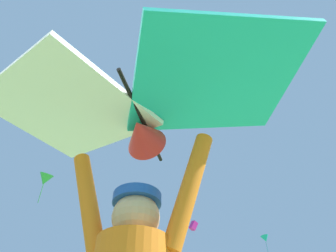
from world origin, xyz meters
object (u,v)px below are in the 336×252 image
at_px(held_stunt_kite, 138,103).
at_px(distant_kite_green_mid_right, 45,179).
at_px(distant_kite_teal_far_center, 265,239).
at_px(distant_kite_magenta_low_right, 193,226).

height_order(held_stunt_kite, distant_kite_green_mid_right, distant_kite_green_mid_right).
distance_m(distant_kite_teal_far_center, distant_kite_green_mid_right, 23.07).
bearing_deg(held_stunt_kite, distant_kite_magenta_low_right, 89.90).
xyz_separation_m(distant_kite_magenta_low_right, distant_kite_green_mid_right, (-8.51, -13.58, -3.12)).
distance_m(held_stunt_kite, distant_kite_magenta_low_right, 30.46).
bearing_deg(distant_kite_teal_far_center, distant_kite_green_mid_right, -132.92).
xyz_separation_m(held_stunt_kite, distant_kite_teal_far_center, (7.12, 31.04, 12.13)).
height_order(held_stunt_kite, distant_kite_teal_far_center, distant_kite_teal_far_center).
relative_size(held_stunt_kite, distant_kite_magenta_low_right, 2.10).
distance_m(distant_kite_magenta_low_right, distant_kite_green_mid_right, 16.32).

